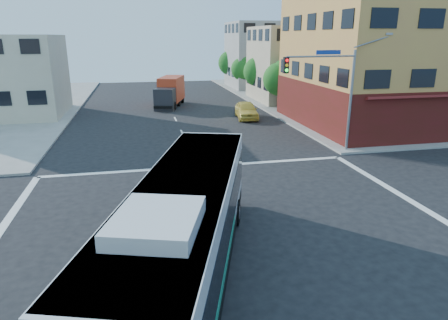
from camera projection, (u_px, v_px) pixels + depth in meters
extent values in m
plane|color=black|center=(234.00, 238.00, 16.23)|extent=(120.00, 120.00, 0.00)
cube|color=gray|center=(418.00, 94.00, 55.90)|extent=(50.00, 50.00, 0.15)
cube|color=#B97E42|center=(405.00, 46.00, 35.44)|extent=(18.00, 15.00, 14.00)
cube|color=#531312|center=(397.00, 102.00, 36.92)|extent=(18.09, 15.08, 4.00)
cube|color=#B8A68C|center=(303.00, 64.00, 50.05)|extent=(12.00, 10.00, 9.00)
cube|color=#989893|center=(268.00, 55.00, 62.98)|extent=(12.00, 10.00, 10.00)
cylinder|color=gray|center=(350.00, 102.00, 27.44)|extent=(0.18, 0.18, 7.00)
cylinder|color=gray|center=(321.00, 56.00, 25.79)|extent=(5.01, 0.62, 0.12)
cube|color=black|center=(286.00, 65.00, 25.20)|extent=(0.32, 0.30, 1.00)
sphere|color=#FF0C0C|center=(287.00, 60.00, 24.95)|extent=(0.20, 0.20, 0.20)
sphere|color=yellow|center=(287.00, 65.00, 25.04)|extent=(0.20, 0.20, 0.20)
sphere|color=#19FF33|center=(287.00, 70.00, 25.13)|extent=(0.20, 0.20, 0.20)
cube|color=navy|center=(329.00, 52.00, 25.86)|extent=(1.80, 0.22, 0.28)
cube|color=gray|center=(389.00, 34.00, 26.84)|extent=(0.50, 0.22, 0.14)
cylinder|color=#3D2916|center=(278.00, 101.00, 44.45)|extent=(0.28, 0.28, 1.92)
sphere|color=#1B5F1B|center=(279.00, 79.00, 43.74)|extent=(3.60, 3.60, 3.60)
sphere|color=#1B5F1B|center=(284.00, 71.00, 43.27)|extent=(2.52, 2.52, 2.52)
cylinder|color=#3D2916|center=(258.00, 91.00, 51.91)|extent=(0.28, 0.28, 1.99)
sphere|color=#1B5F1B|center=(258.00, 72.00, 51.17)|extent=(3.80, 3.80, 3.80)
sphere|color=#1B5F1B|center=(262.00, 64.00, 50.69)|extent=(2.66, 2.66, 2.66)
cylinder|color=#3D2916|center=(242.00, 85.00, 59.40)|extent=(0.28, 0.28, 1.89)
sphere|color=#1B5F1B|center=(242.00, 69.00, 58.72)|extent=(3.40, 3.40, 3.40)
sphere|color=#1B5F1B|center=(246.00, 63.00, 58.26)|extent=(2.38, 2.38, 2.38)
cylinder|color=#3D2916|center=(230.00, 79.00, 66.85)|extent=(0.28, 0.28, 2.03)
sphere|color=#1B5F1B|center=(230.00, 63.00, 66.07)|extent=(4.00, 4.00, 4.00)
sphere|color=#1B5F1B|center=(233.00, 57.00, 65.58)|extent=(2.80, 2.80, 2.80)
cube|color=black|center=(187.00, 262.00, 13.35)|extent=(6.75, 13.38, 0.49)
cube|color=silver|center=(186.00, 226.00, 12.95)|extent=(6.73, 13.35, 3.12)
cube|color=black|center=(186.00, 221.00, 12.89)|extent=(6.66, 12.99, 1.37)
cube|color=black|center=(212.00, 163.00, 19.10)|extent=(2.46, 0.86, 1.48)
cube|color=#E5590C|center=(212.00, 141.00, 18.81)|extent=(2.01, 0.70, 0.31)
cube|color=silver|center=(185.00, 183.00, 12.51)|extent=(6.60, 13.08, 0.13)
cube|color=silver|center=(157.00, 222.00, 9.31)|extent=(2.60, 2.90, 0.39)
cube|color=#15805B|center=(140.00, 254.00, 12.81)|extent=(1.89, 5.73, 0.31)
cube|color=#15805B|center=(228.00, 259.00, 12.53)|extent=(1.89, 5.73, 0.31)
cylinder|color=black|center=(176.00, 210.00, 17.48)|extent=(0.67, 1.18, 1.14)
cylinder|color=#99999E|center=(173.00, 210.00, 17.50)|extent=(0.22, 0.55, 0.57)
cylinder|color=black|center=(236.00, 212.00, 17.22)|extent=(0.67, 1.18, 1.14)
cylinder|color=#99999E|center=(239.00, 212.00, 17.21)|extent=(0.22, 0.55, 0.57)
cube|color=#232428|center=(165.00, 99.00, 43.98)|extent=(2.62, 2.56, 2.40)
cube|color=black|center=(163.00, 97.00, 43.04)|extent=(1.87, 0.64, 0.92)
cube|color=#BC371C|center=(171.00, 89.00, 47.09)|extent=(3.62, 5.58, 2.76)
cube|color=black|center=(170.00, 102.00, 46.46)|extent=(4.09, 7.64, 0.28)
cylinder|color=black|center=(157.00, 106.00, 44.45)|extent=(0.52, 0.96, 0.92)
cylinder|color=black|center=(174.00, 106.00, 44.29)|extent=(0.52, 0.96, 0.92)
cylinder|color=black|center=(163.00, 102.00, 46.99)|extent=(0.52, 0.96, 0.92)
cylinder|color=black|center=(179.00, 102.00, 46.84)|extent=(0.52, 0.96, 0.92)
cylinder|color=black|center=(167.00, 99.00, 49.19)|extent=(0.52, 0.96, 0.92)
cylinder|color=black|center=(183.00, 99.00, 49.03)|extent=(0.52, 0.96, 0.92)
imported|color=#E3C548|center=(246.00, 110.00, 39.64)|extent=(2.51, 5.07, 1.66)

